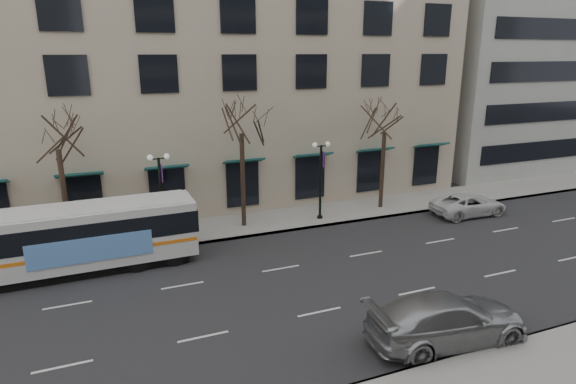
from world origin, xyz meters
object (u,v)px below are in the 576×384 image
tree_far_mid (241,118)px  silver_car (447,319)px  tree_far_right (385,118)px  lamp_post_right (321,177)px  lamp_post_left (161,193)px  city_bus (70,238)px  white_pickup (469,204)px  tree_far_left (56,131)px

tree_far_mid → silver_car: (3.60, -14.78, -5.99)m
tree_far_right → lamp_post_right: bearing=-173.1°
tree_far_mid → lamp_post_left: bearing=-173.1°
city_bus → silver_car: 17.87m
tree_far_mid → silver_car: bearing=-76.3°
lamp_post_left → city_bus: size_ratio=0.42×
tree_far_right → white_pickup: tree_far_right is taller
tree_far_mid → city_bus: (-9.82, -3.00, -5.07)m
tree_far_mid → white_pickup: 16.42m
tree_far_mid → lamp_post_right: tree_far_mid is taller
tree_far_right → tree_far_left: bearing=180.0°
tree_far_left → white_pickup: size_ratio=1.60×
tree_far_left → tree_far_mid: size_ratio=0.98×
tree_far_left → lamp_post_right: bearing=-2.3°
tree_far_mid → tree_far_left: bearing=-180.0°
lamp_post_right → white_pickup: (9.84, -2.70, -2.22)m
city_bus → silver_car: size_ratio=1.97×
silver_car → tree_far_mid: bearing=18.5°
tree_far_mid → lamp_post_left: (-4.99, -0.60, -3.96)m
silver_car → white_pickup: size_ratio=1.22×
tree_far_mid → lamp_post_left: tree_far_mid is taller
tree_far_right → lamp_post_left: 15.40m
tree_far_right → white_pickup: bearing=-34.2°
tree_far_left → silver_car: tree_far_left is taller
tree_far_mid → tree_far_right: 10.01m
tree_far_mid → city_bus: size_ratio=0.69×
city_bus → tree_far_mid: bearing=16.1°
lamp_post_right → city_bus: lamp_post_right is taller
silver_car → white_pickup: bearing=-39.6°
lamp_post_left → white_pickup: lamp_post_left is taller
tree_far_mid → tree_far_right: bearing=-0.0°
tree_far_mid → white_pickup: size_ratio=1.64×
lamp_post_left → white_pickup: bearing=-7.7°
tree_far_right → silver_car: (-6.40, -14.78, -5.50)m
city_bus → white_pickup: 24.69m
lamp_post_left → white_pickup: (19.84, -2.70, -2.22)m
lamp_post_right → white_pickup: size_ratio=1.00×
tree_far_left → tree_far_right: 20.00m
tree_far_right → city_bus: (-19.82, -3.00, -4.58)m
lamp_post_right → city_bus: (-14.82, -2.40, -1.11)m
lamp_post_left → lamp_post_right: same height
lamp_post_right → silver_car: size_ratio=0.82×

